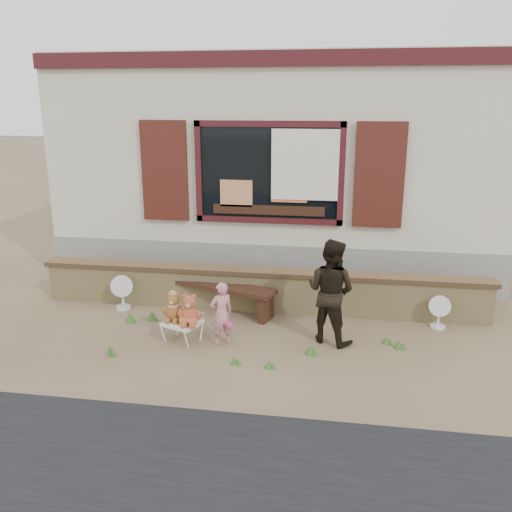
% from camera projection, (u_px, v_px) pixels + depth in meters
% --- Properties ---
extents(ground, '(80.00, 80.00, 0.00)m').
position_uv_depth(ground, '(249.00, 335.00, 7.72)').
color(ground, brown).
rests_on(ground, ground).
extents(shopfront, '(8.04, 5.13, 4.00)m').
position_uv_depth(shopfront, '(285.00, 160.00, 11.42)').
color(shopfront, '#B5AE92').
rests_on(shopfront, ground).
extents(brick_wall, '(7.10, 0.36, 0.67)m').
position_uv_depth(brick_wall, '(260.00, 289.00, 8.57)').
color(brick_wall, tan).
rests_on(brick_wall, ground).
extents(bench, '(1.82, 0.92, 0.46)m').
position_uv_depth(bench, '(221.00, 292.00, 8.47)').
color(bench, black).
rests_on(bench, ground).
extents(folding_chair, '(0.58, 0.55, 0.29)m').
position_uv_depth(folding_chair, '(182.00, 324.00, 7.44)').
color(folding_chair, white).
rests_on(folding_chair, ground).
extents(teddy_bear_left, '(0.38, 0.36, 0.42)m').
position_uv_depth(teddy_bear_left, '(173.00, 306.00, 7.44)').
color(teddy_bear_left, brown).
rests_on(teddy_bear_left, folding_chair).
extents(teddy_bear_right, '(0.41, 0.38, 0.45)m').
position_uv_depth(teddy_bear_right, '(190.00, 309.00, 7.31)').
color(teddy_bear_right, brown).
rests_on(teddy_bear_right, folding_chair).
extents(child, '(0.39, 0.36, 0.89)m').
position_uv_depth(child, '(221.00, 313.00, 7.32)').
color(child, pink).
rests_on(child, ground).
extents(adult, '(0.88, 0.81, 1.45)m').
position_uv_depth(adult, '(331.00, 291.00, 7.34)').
color(adult, black).
rests_on(adult, ground).
extents(fan_left, '(0.37, 0.24, 0.57)m').
position_uv_depth(fan_left, '(122.00, 292.00, 8.62)').
color(fan_left, silver).
rests_on(fan_left, ground).
extents(fan_right, '(0.32, 0.21, 0.50)m').
position_uv_depth(fan_right, '(439.00, 311.00, 7.90)').
color(fan_right, silver).
rests_on(fan_right, ground).
extents(grass_tufts, '(4.07, 1.37, 0.15)m').
position_uv_depth(grass_tufts, '(231.00, 335.00, 7.57)').
color(grass_tufts, '#395F26').
rests_on(grass_tufts, ground).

